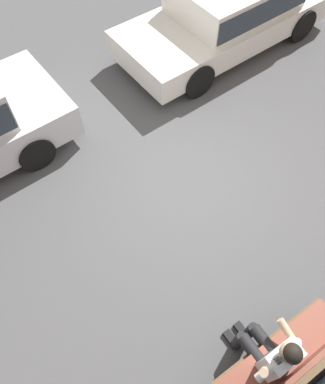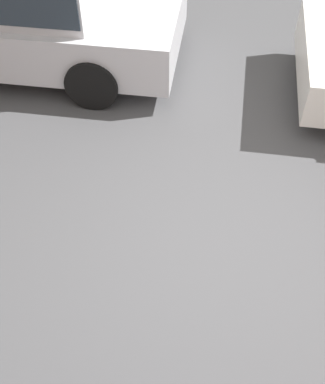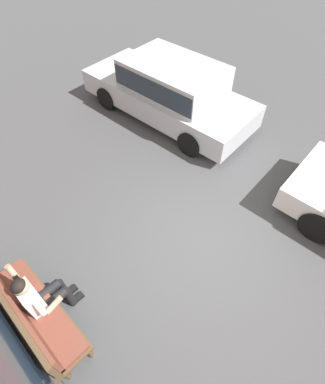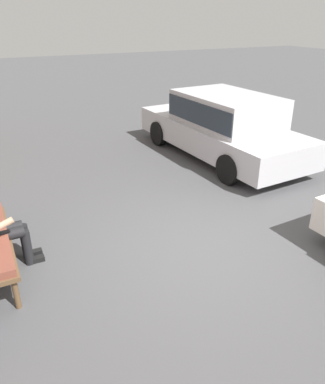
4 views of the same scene
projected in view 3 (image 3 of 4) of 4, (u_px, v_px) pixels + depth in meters
name	position (u px, v px, depth m)	size (l,w,h in m)	color
ground_plane	(200.00, 242.00, 5.69)	(60.00, 60.00, 0.00)	#4C4C4F
bench	(31.00, 313.00, 4.25)	(1.91, 0.55, 1.02)	brown
person_on_phone	(40.00, 296.00, 4.29)	(0.73, 0.74, 1.35)	black
parked_car_mid	(170.00, 88.00, 7.67)	(4.79, 2.13, 1.52)	silver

